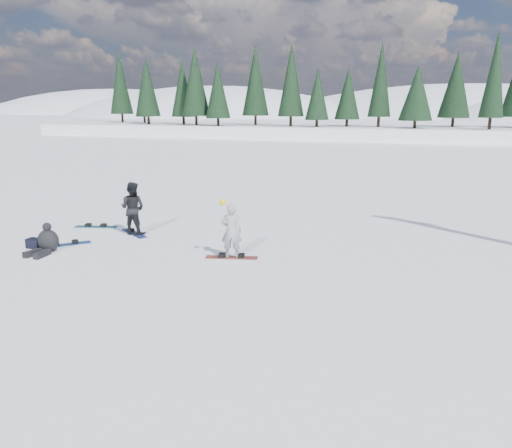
{
  "coord_description": "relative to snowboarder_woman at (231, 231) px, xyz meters",
  "views": [
    {
      "loc": [
        6.98,
        -11.49,
        4.31
      ],
      "look_at": [
        2.84,
        1.17,
        1.1
      ],
      "focal_mm": 35.0,
      "sensor_mm": 36.0,
      "label": 1
    }
  ],
  "objects": [
    {
      "name": "alpine_backdrop",
      "position": [
        -13.77,
        187.85,
        -14.79
      ],
      "size": [
        412.5,
        227.0,
        53.2
      ],
      "color": "white",
      "rests_on": "ground"
    },
    {
      "name": "snowboard_man",
      "position": [
        -4.14,
        1.53,
        -0.8
      ],
      "size": [
        1.39,
        1.09,
        0.03
      ],
      "primitive_type": "cube",
      "rotation": [
        0.0,
        0.0,
        -0.61
      ],
      "color": "navy",
      "rests_on": "ground"
    },
    {
      "name": "seated_rider",
      "position": [
        -5.42,
        -1.18,
        -0.47
      ],
      "size": [
        0.69,
        1.09,
        0.9
      ],
      "rotation": [
        0.0,
        0.0,
        -0.09
      ],
      "color": "black",
      "rests_on": "ground"
    },
    {
      "name": "ground",
      "position": [
        -2.05,
        -1.32,
        -0.81
      ],
      "size": [
        420.0,
        420.0,
        0.0
      ],
      "primitive_type": "plane",
      "color": "white",
      "rests_on": "ground"
    },
    {
      "name": "gear_bag",
      "position": [
        -6.12,
        -0.92,
        -0.66
      ],
      "size": [
        0.45,
        0.31,
        0.3
      ],
      "primitive_type": "cube",
      "rotation": [
        0.0,
        0.0,
        -0.01
      ],
      "color": "black",
      "rests_on": "ground"
    },
    {
      "name": "snowboarder_man",
      "position": [
        -4.14,
        1.53,
        0.08
      ],
      "size": [
        0.9,
        0.71,
        1.79
      ],
      "primitive_type": "imported",
      "rotation": [
        0.0,
        0.0,
        3.18
      ],
      "color": "black",
      "rests_on": "ground"
    },
    {
      "name": "snowboard_woman",
      "position": [
        0.0,
        0.0,
        -0.8
      ],
      "size": [
        1.52,
        0.62,
        0.03
      ],
      "primitive_type": "cube",
      "rotation": [
        0.0,
        0.0,
        0.24
      ],
      "color": "#9B3921",
      "rests_on": "ground"
    },
    {
      "name": "snowboard_loose_c",
      "position": [
        -5.95,
        1.93,
        -0.8
      ],
      "size": [
        1.52,
        0.65,
        0.03
      ],
      "primitive_type": "cube",
      "rotation": [
        0.0,
        0.0,
        0.25
      ],
      "color": "#16607A",
      "rests_on": "ground"
    },
    {
      "name": "snowboard_loose_a",
      "position": [
        -5.43,
        -0.37,
        -0.8
      ],
      "size": [
        1.26,
        1.26,
        0.03
      ],
      "primitive_type": "cube",
      "rotation": [
        0.0,
        0.0,
        0.79
      ],
      "color": "#1B4795",
      "rests_on": "ground"
    },
    {
      "name": "snowboarder_woman",
      "position": [
        0.0,
        0.0,
        0.0
      ],
      "size": [
        0.65,
        0.5,
        1.74
      ],
      "rotation": [
        0.0,
        0.0,
        3.37
      ],
      "color": "#A9A9AE",
      "rests_on": "ground"
    }
  ]
}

